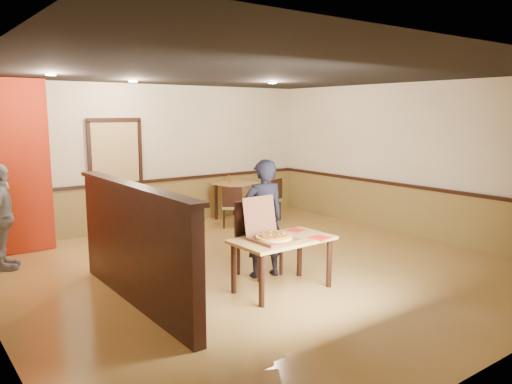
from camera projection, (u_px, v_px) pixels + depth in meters
floor at (260, 268)px, 7.30m from camera, size 7.00×7.00×0.00m
ceiling at (260, 73)px, 6.86m from camera, size 7.00×7.00×0.00m
wall_back at (154, 156)px, 9.85m from camera, size 7.00×0.00×7.00m
wall_right at (412, 160)px, 9.14m from camera, size 0.00×7.00×7.00m
wainscot_back at (156, 204)px, 9.98m from camera, size 7.00×0.04×0.90m
chair_rail_back at (156, 181)px, 9.89m from camera, size 7.00×0.06×0.06m
wainscot_right at (409, 211)px, 9.27m from camera, size 0.04×7.00×0.90m
chair_rail_right at (409, 186)px, 9.18m from camera, size 0.06×7.00×0.06m
back_door at (116, 177)px, 9.41m from camera, size 0.90×0.06×2.10m
booth_partition at (135, 244)px, 5.85m from camera, size 0.20×3.10×1.44m
spot_a at (51, 75)px, 6.94m from camera, size 0.14×0.14×0.02m
spot_b at (133, 81)px, 8.37m from camera, size 0.14×0.14×0.02m
spot_c at (272, 83)px, 8.87m from camera, size 0.14×0.14×0.02m
main_table at (282, 246)px, 6.33m from camera, size 1.29×0.75×0.68m
diner_chair at (256, 234)px, 7.00m from camera, size 0.57×0.57×1.04m
side_chair_left at (232, 205)px, 9.85m from camera, size 0.57×0.57×0.83m
side_chair_right at (271, 198)px, 10.40m from camera, size 0.58×0.58×0.90m
side_table at (235, 191)px, 10.59m from camera, size 0.89×0.89×0.79m
diner at (263, 219)px, 6.84m from camera, size 0.67×0.52×1.64m
passerby at (2, 217)px, 7.14m from camera, size 0.65×0.98×1.54m
pizza_box at (271, 235)px, 6.20m from camera, size 0.50×0.59×0.52m
pizza at (274, 237)px, 6.16m from camera, size 0.56×0.56×0.03m
napkin_near at (320, 238)px, 6.32m from camera, size 0.27×0.27×0.01m
napkin_far at (296, 230)px, 6.74m from camera, size 0.26×0.26×0.01m
condiment at (229, 179)px, 10.51m from camera, size 0.06×0.06×0.15m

